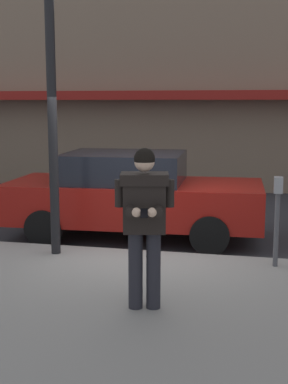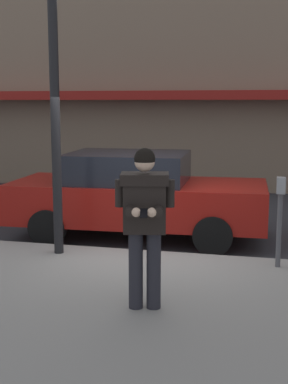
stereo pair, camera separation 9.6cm
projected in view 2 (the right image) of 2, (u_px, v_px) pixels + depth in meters
name	position (u px, v px, depth m)	size (l,w,h in m)	color
ground_plane	(144.00, 255.00, 8.59)	(80.00, 80.00, 0.00)	#333338
sidewalk	(174.00, 329.00, 5.61)	(32.00, 5.30, 0.14)	gray
curb_paint_line	(207.00, 258.00, 8.41)	(28.00, 0.12, 0.01)	silver
storefront_facade	(244.00, 10.00, 15.65)	(28.00, 4.70, 10.20)	#84705B
parked_sedan_mid	(136.00, 195.00, 9.56)	(4.58, 2.08, 1.54)	maroon
man_texting_on_phone	(145.00, 211.00, 5.83)	(0.64, 0.63, 1.81)	#23232B
street_lamp_post	(54.00, 52.00, 7.71)	(0.36, 0.36, 4.88)	black
parking_meter	(280.00, 209.00, 7.38)	(0.12, 0.18, 1.27)	#4C4C51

